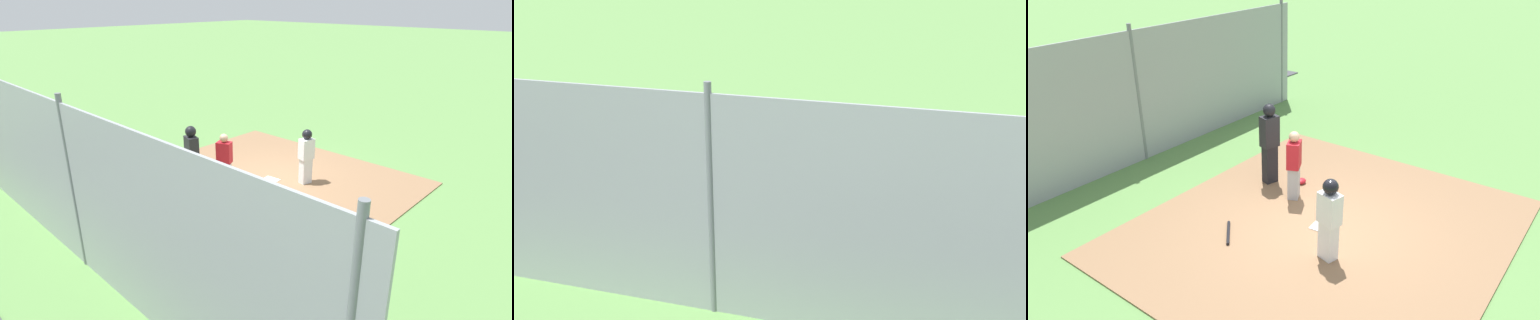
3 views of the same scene
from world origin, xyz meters
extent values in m
plane|color=#5B8947|center=(0.00, 0.00, 0.00)|extent=(140.00, 140.00, 0.00)
cube|color=#896647|center=(0.00, 0.00, 0.01)|extent=(7.20, 6.40, 0.03)
cube|color=white|center=(0.00, 0.00, 0.04)|extent=(0.48, 0.48, 0.02)
cube|color=#9E9EA3|center=(-0.59, -1.15, 0.39)|extent=(0.37, 0.33, 0.72)
cube|color=#B21923|center=(-0.59, -1.15, 1.04)|extent=(0.45, 0.40, 0.57)
sphere|color=tan|center=(-0.59, -1.15, 1.43)|extent=(0.23, 0.23, 0.23)
cube|color=black|center=(-0.86, -2.01, 0.47)|extent=(0.35, 0.29, 0.88)
cube|color=#232328|center=(-0.86, -2.01, 1.26)|extent=(0.44, 0.35, 0.70)
sphere|color=black|center=(-0.86, -2.01, 1.75)|extent=(0.28, 0.28, 0.28)
cube|color=silver|center=(0.80, 0.58, 0.39)|extent=(0.29, 0.35, 0.71)
cube|color=white|center=(0.80, 0.58, 1.02)|extent=(0.35, 0.43, 0.56)
sphere|color=tan|center=(0.80, 0.58, 1.42)|extent=(0.22, 0.22, 0.22)
sphere|color=black|center=(0.80, 0.58, 1.44)|extent=(0.27, 0.27, 0.27)
cylinder|color=black|center=(1.31, -1.31, 0.06)|extent=(0.60, 0.54, 0.06)
ellipsoid|color=#B21923|center=(-1.20, -1.38, 0.09)|extent=(0.24, 0.20, 0.12)
cube|color=#93999E|center=(0.00, -5.35, 1.60)|extent=(12.00, 0.05, 3.20)
cylinder|color=slate|center=(0.00, -5.35, 1.68)|extent=(0.10, 0.10, 3.35)
camera|label=1|loc=(7.08, -8.03, 4.80)|focal=29.15mm
camera|label=2|loc=(3.19, -12.87, 5.10)|focal=45.53mm
camera|label=3|loc=(6.87, 4.19, 5.22)|focal=34.20mm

